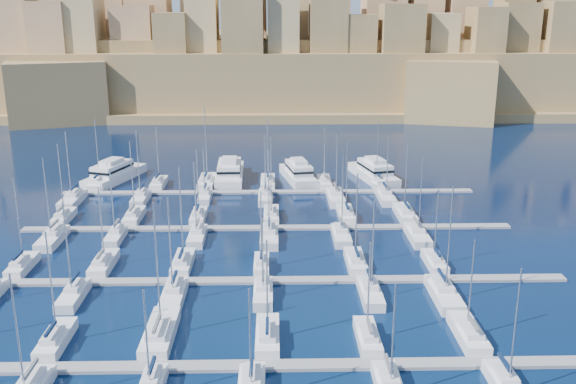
{
  "coord_description": "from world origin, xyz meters",
  "views": [
    {
      "loc": [
        1.2,
        -94.39,
        37.21
      ],
      "look_at": [
        3.44,
        6.0,
        7.79
      ],
      "focal_mm": 40.0,
      "sensor_mm": 36.0,
      "label": 1
    }
  ],
  "objects_px": {
    "motor_yacht_a": "(114,173)",
    "sailboat_2": "(160,333)",
    "motor_yacht_b": "(230,172)",
    "motor_yacht_d": "(374,172)",
    "motor_yacht_c": "(298,173)",
    "sailboat_4": "(368,337)"
  },
  "relations": [
    {
      "from": "sailboat_2",
      "to": "motor_yacht_b",
      "type": "relative_size",
      "value": 0.88
    },
    {
      "from": "sailboat_2",
      "to": "sailboat_4",
      "type": "bearing_deg",
      "value": -3.24
    },
    {
      "from": "motor_yacht_c",
      "to": "motor_yacht_d",
      "type": "distance_m",
      "value": 16.78
    },
    {
      "from": "sailboat_2",
      "to": "motor_yacht_c",
      "type": "bearing_deg",
      "value": 74.97
    },
    {
      "from": "motor_yacht_d",
      "to": "motor_yacht_b",
      "type": "bearing_deg",
      "value": 179.21
    },
    {
      "from": "sailboat_4",
      "to": "motor_yacht_b",
      "type": "xyz_separation_m",
      "value": [
        -20.4,
        71.67,
        1.0
      ]
    },
    {
      "from": "sailboat_2",
      "to": "motor_yacht_c",
      "type": "relative_size",
      "value": 0.98
    },
    {
      "from": "motor_yacht_c",
      "to": "motor_yacht_d",
      "type": "xyz_separation_m",
      "value": [
        16.76,
        0.74,
        -0.0
      ]
    },
    {
      "from": "sailboat_2",
      "to": "motor_yacht_b",
      "type": "distance_m",
      "value": 70.41
    },
    {
      "from": "sailboat_2",
      "to": "sailboat_4",
      "type": "xyz_separation_m",
      "value": [
        23.86,
        -1.35,
        -0.06
      ]
    },
    {
      "from": "motor_yacht_a",
      "to": "motor_yacht_b",
      "type": "xyz_separation_m",
      "value": [
        25.33,
        0.34,
        0.0
      ]
    },
    {
      "from": "sailboat_2",
      "to": "motor_yacht_b",
      "type": "bearing_deg",
      "value": 87.18
    },
    {
      "from": "motor_yacht_a",
      "to": "sailboat_2",
      "type": "bearing_deg",
      "value": -72.64
    },
    {
      "from": "motor_yacht_b",
      "to": "motor_yacht_d",
      "type": "relative_size",
      "value": 1.02
    },
    {
      "from": "motor_yacht_d",
      "to": "motor_yacht_a",
      "type": "bearing_deg",
      "value": 179.9
    },
    {
      "from": "sailboat_4",
      "to": "motor_yacht_b",
      "type": "height_order",
      "value": "sailboat_4"
    },
    {
      "from": "motor_yacht_c",
      "to": "sailboat_2",
      "type": "bearing_deg",
      "value": -105.03
    },
    {
      "from": "motor_yacht_b",
      "to": "motor_yacht_d",
      "type": "distance_m",
      "value": 31.87
    },
    {
      "from": "motor_yacht_c",
      "to": "sailboat_4",
      "type": "bearing_deg",
      "value": -85.71
    },
    {
      "from": "sailboat_2",
      "to": "motor_yacht_d",
      "type": "relative_size",
      "value": 0.89
    },
    {
      "from": "sailboat_2",
      "to": "motor_yacht_b",
      "type": "xyz_separation_m",
      "value": [
        3.46,
        70.32,
        0.94
      ]
    },
    {
      "from": "motor_yacht_b",
      "to": "motor_yacht_c",
      "type": "height_order",
      "value": "same"
    }
  ]
}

